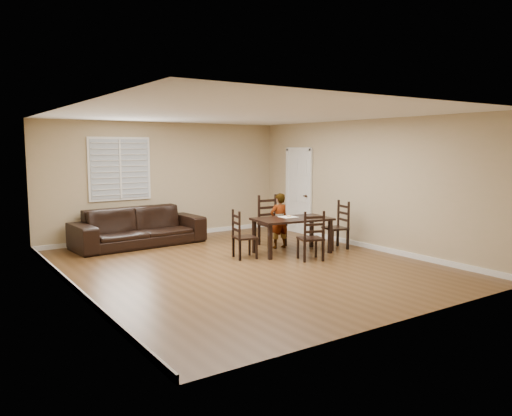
# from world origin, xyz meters

# --- Properties ---
(ground) EXTENTS (7.00, 7.00, 0.00)m
(ground) POSITION_xyz_m (0.00, 0.00, 0.00)
(ground) COLOR brown
(ground) RESTS_ON ground
(room) EXTENTS (6.04, 7.04, 2.72)m
(room) POSITION_xyz_m (0.04, 0.18, 1.81)
(room) COLOR tan
(room) RESTS_ON ground
(dining_table) EXTENTS (1.63, 1.06, 0.71)m
(dining_table) POSITION_xyz_m (1.36, 0.40, 0.62)
(dining_table) COLOR black
(dining_table) RESTS_ON ground
(chair_near) EXTENTS (0.51, 0.48, 1.09)m
(chair_near) POSITION_xyz_m (1.48, 1.38, 0.50)
(chair_near) COLOR black
(chair_near) RESTS_ON ground
(chair_far) EXTENTS (0.53, 0.51, 0.95)m
(chair_far) POSITION_xyz_m (1.22, -0.40, 0.43)
(chair_far) COLOR black
(chair_far) RESTS_ON ground
(chair_left) EXTENTS (0.47, 0.49, 0.93)m
(chair_left) POSITION_xyz_m (0.21, 0.57, 0.42)
(chair_left) COLOR black
(chair_left) RESTS_ON ground
(chair_right) EXTENTS (0.50, 0.53, 1.01)m
(chair_right) POSITION_xyz_m (2.51, 0.23, 0.46)
(chair_right) COLOR black
(chair_right) RESTS_ON ground
(child) EXTENTS (0.44, 0.31, 1.17)m
(child) POSITION_xyz_m (1.43, 0.94, 0.58)
(child) COLOR gray
(child) RESTS_ON ground
(napkin) EXTENTS (0.34, 0.34, 0.00)m
(napkin) POSITION_xyz_m (1.38, 0.57, 0.72)
(napkin) COLOR beige
(napkin) RESTS_ON dining_table
(donut) EXTENTS (0.09, 0.09, 0.03)m
(donut) POSITION_xyz_m (1.40, 0.56, 0.74)
(donut) COLOR #C68F47
(donut) RESTS_ON napkin
(sofa) EXTENTS (2.86, 1.28, 0.82)m
(sofa) POSITION_xyz_m (-0.92, 2.86, 0.41)
(sofa) COLOR black
(sofa) RESTS_ON ground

